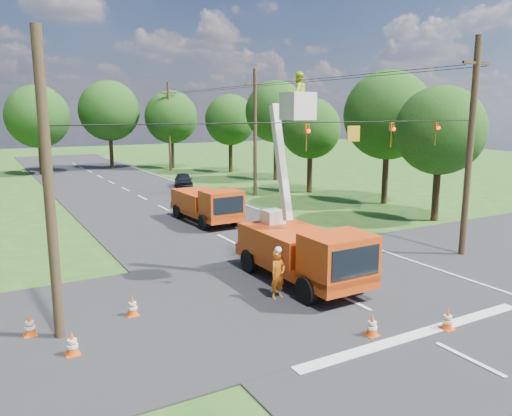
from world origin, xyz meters
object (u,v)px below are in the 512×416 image
traffic_cone_5 (72,344)px  traffic_cone_7 (240,208)px  traffic_cone_4 (132,306)px  pole_right_near (470,147)px  tree_right_a (440,131)px  tree_right_c (310,129)px  bucket_truck (303,242)px  ground_worker (278,275)px  traffic_cone_2 (272,237)px  tree_right_d (276,112)px  tree_far_a (38,117)px  tree_far_b (109,111)px  tree_right_b (388,115)px  traffic_cone_6 (30,325)px  distant_car (183,180)px  second_truck (207,204)px  tree_far_c (171,117)px  traffic_cone_1 (448,319)px  tree_right_e (230,120)px  traffic_cone_3 (258,229)px  pole_left (49,190)px  pole_right_far (169,126)px  pole_right_mid (255,132)px

traffic_cone_5 → traffic_cone_7: bearing=49.1°
traffic_cone_4 → pole_right_near: size_ratio=0.07×
tree_right_a → tree_right_c: tree_right_a is taller
bucket_truck → ground_worker: size_ratio=4.53×
traffic_cone_2 → tree_right_d: size_ratio=0.07×
tree_right_d → traffic_cone_4: bearing=-129.6°
traffic_cone_5 → tree_far_a: size_ratio=0.07×
traffic_cone_4 → pole_right_near: 16.36m
traffic_cone_5 → pole_right_near: bearing=4.4°
tree_far_b → traffic_cone_7: bearing=-88.2°
tree_right_b → traffic_cone_6: bearing=-155.6°
pole_right_near → tree_right_b: pole_right_near is taller
tree_far_a → tree_right_b: bearing=-57.2°
distant_car → tree_right_c: 12.24m
second_truck → traffic_cone_2: size_ratio=8.53×
second_truck → traffic_cone_7: size_ratio=8.53×
distant_car → tree_far_a: size_ratio=0.40×
traffic_cone_2 → tree_far_c: tree_far_c is taller
tree_right_b → traffic_cone_7: bearing=169.5°
traffic_cone_1 → tree_right_d: bearing=67.0°
tree_right_e → tree_right_c: bearing=-92.1°
tree_far_a → traffic_cone_3: bearing=-78.7°
tree_right_a → tree_far_a: tree_far_a is taller
traffic_cone_1 → traffic_cone_6: (-11.33, 5.89, 0.00)m
bucket_truck → traffic_cone_2: bearing=69.8°
tree_right_d → tree_far_a: 25.46m
pole_left → bucket_truck: bearing=2.6°
tree_right_b → tree_far_b: bearing=110.0°
tree_right_a → traffic_cone_5: bearing=-162.1°
traffic_cone_6 → tree_right_e: size_ratio=0.08×
traffic_cone_5 → traffic_cone_7: same height
pole_right_far → tree_right_b: pole_right_far is taller
second_truck → tree_right_c: tree_right_c is taller
pole_right_mid → tree_right_a: bearing=-70.3°
pole_left → ground_worker: bearing=-3.8°
second_truck → traffic_cone_4: (-7.96, -11.77, -0.80)m
traffic_cone_3 → tree_right_a: 12.81m
traffic_cone_6 → tree_far_b: (13.27, 44.47, 6.45)m
traffic_cone_1 → pole_right_mid: pole_right_mid is taller
pole_right_near → second_truck: bearing=122.0°
pole_right_near → tree_right_e: pole_right_near is taller
pole_left → tree_right_d: (24.30, 27.00, 2.18)m
distant_car → pole_left: size_ratio=0.43×
traffic_cone_4 → tree_far_b: bearing=77.1°
traffic_cone_7 → tree_far_c: 29.07m
tree_far_a → tree_right_c: bearing=-52.8°
traffic_cone_6 → pole_left: size_ratio=0.08×
tree_right_c → ground_worker: bearing=-128.1°
pole_right_far → second_truck: bearing=-105.5°
traffic_cone_6 → tree_far_c: bearing=64.5°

